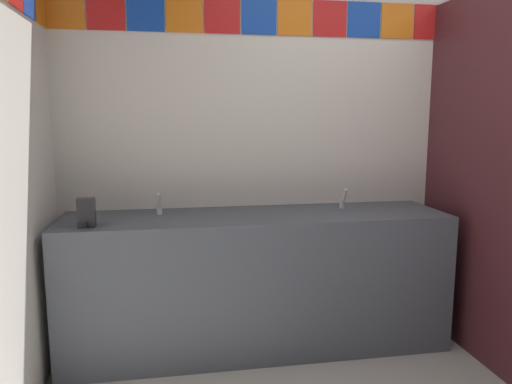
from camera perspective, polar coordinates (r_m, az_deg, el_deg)
The scene contains 5 objects.
wall_back at distance 3.56m, azimuth 15.45°, elevation 7.84°, with size 4.48×0.09×2.81m.
vanity_counter at distance 3.11m, azimuth 0.06°, elevation -10.25°, with size 2.36×0.59×0.86m.
faucet_left at distance 3.03m, azimuth -11.29°, elevation -1.66°, with size 0.04×0.10×0.14m.
faucet_right at distance 3.22m, azimuth 10.18°, elevation -1.00°, with size 0.04×0.10×0.14m.
soap_dispenser at distance 2.81m, azimuth -19.28°, elevation -2.31°, with size 0.09×0.09×0.16m.
Camera 1 is at (-1.52, -1.67, 1.46)m, focal length 34.09 mm.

